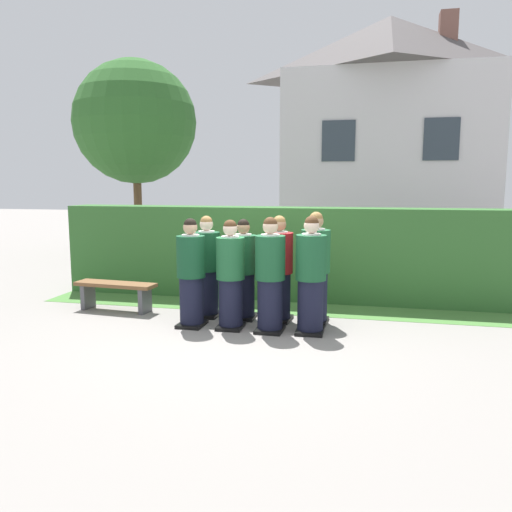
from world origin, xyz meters
The scene contains 14 objects.
ground_plane centered at (0.00, 0.00, 0.00)m, with size 60.00×60.00×0.00m, color gray.
student_front_row_0 centered at (-0.92, -0.01, 0.77)m, with size 0.42×0.47×1.62m.
student_front_row_1 centered at (-0.32, 0.01, 0.77)m, with size 0.42×0.51×1.61m.
student_front_row_2 centered at (0.28, -0.03, 0.79)m, with size 0.43×0.49×1.66m.
student_front_row_3 centered at (0.85, 0.03, 0.80)m, with size 0.44×0.52×1.68m.
student_rear_row_0 centered at (-0.87, 0.59, 0.77)m, with size 0.42×0.51×1.62m.
student_rear_row_1 centered at (-0.26, 0.57, 0.75)m, with size 0.41×0.46×1.58m.
student_in_red_blazer centered at (0.30, 0.57, 0.78)m, with size 0.43×0.49×1.64m.
student_rear_row_3 centered at (0.86, 0.58, 0.81)m, with size 0.44×0.51×1.71m.
hedge centered at (0.00, 2.15, 0.85)m, with size 8.19×0.70×1.69m.
school_building_main centered at (2.10, 9.30, 3.62)m, with size 6.28×4.39×7.06m.
oak_tree_left centered at (-5.13, 7.04, 3.89)m, with size 3.57×3.57×5.69m.
wooden_bench centered at (-2.48, 0.58, 0.35)m, with size 1.42×0.47×0.48m.
lawn_strip centered at (0.00, 1.35, 0.00)m, with size 8.19×0.90×0.01m, color #477A38.
Camera 1 is at (1.62, -7.00, 2.13)m, focal length 35.39 mm.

